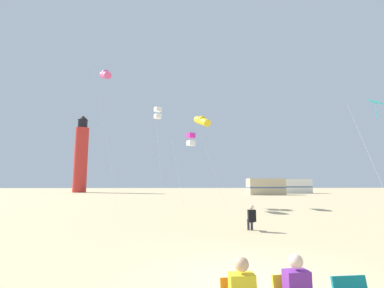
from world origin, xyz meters
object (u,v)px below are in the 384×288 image
(kite_diamond_cyan, at_px, (375,106))
(lighthouse_distant, at_px, (81,156))
(kite_tube_rainbow, at_px, (105,75))
(rv_van_white, at_px, (294,186))
(kite_box_magenta, at_px, (191,139))
(kite_tube_gold, at_px, (202,121))
(kite_box_white, at_px, (158,113))
(rv_van_tan, at_px, (266,187))
(kite_flyer_standing, at_px, (251,217))

(kite_diamond_cyan, distance_m, lighthouse_distant, 55.20)
(kite_diamond_cyan, distance_m, kite_tube_rainbow, 23.57)
(kite_tube_rainbow, bearing_deg, rv_van_white, 43.40)
(kite_box_magenta, bearing_deg, lighthouse_distant, 121.60)
(kite_tube_gold, bearing_deg, rv_van_white, 54.60)
(kite_box_white, relative_size, kite_tube_rainbow, 0.72)
(kite_diamond_cyan, relative_size, rv_van_white, 1.29)
(kite_diamond_cyan, xyz_separation_m, kite_tube_rainbow, (-21.97, 7.02, 4.86))
(lighthouse_distant, height_order, rv_van_tan, lighthouse_distant)
(kite_box_white, distance_m, kite_box_magenta, 5.04)
(lighthouse_distant, height_order, rv_van_white, lighthouse_distant)
(kite_box_white, xyz_separation_m, kite_tube_gold, (4.35, -1.16, -1.03))
(kite_flyer_standing, distance_m, kite_box_magenta, 13.54)
(kite_flyer_standing, xyz_separation_m, kite_tube_gold, (-1.12, 13.46, 7.40))
(kite_box_white, height_order, lighthouse_distant, lighthouse_distant)
(kite_box_magenta, distance_m, kite_tube_gold, 2.62)
(kite_tube_rainbow, xyz_separation_m, kite_tube_gold, (9.51, -0.49, -4.67))
(rv_van_white, bearing_deg, kite_tube_gold, -124.72)
(kite_flyer_standing, height_order, rv_van_tan, rv_van_tan)
(kite_diamond_cyan, xyz_separation_m, kite_tube_gold, (-12.46, 6.53, 0.19))
(kite_diamond_cyan, height_order, rv_van_white, kite_diamond_cyan)
(kite_diamond_cyan, xyz_separation_m, rv_van_white, (8.07, 35.42, -6.43))
(kite_flyer_standing, relative_size, kite_box_white, 0.12)
(kite_flyer_standing, relative_size, lighthouse_distant, 0.07)
(kite_diamond_cyan, height_order, kite_tube_gold, kite_tube_gold)
(kite_flyer_standing, height_order, kite_diamond_cyan, kite_diamond_cyan)
(kite_diamond_cyan, relative_size, rv_van_tan, 1.26)
(kite_tube_rainbow, xyz_separation_m, kite_box_magenta, (8.38, -1.74, -6.67))
(kite_box_white, xyz_separation_m, kite_tube_rainbow, (-5.16, -0.67, 3.65))
(kite_diamond_cyan, relative_size, lighthouse_distant, 0.50)
(kite_flyer_standing, relative_size, rv_van_tan, 0.18)
(kite_box_white, xyz_separation_m, kite_box_magenta, (3.23, -2.41, -3.03))
(kite_box_white, relative_size, kite_tube_gold, 1.10)
(kite_tube_gold, height_order, lighthouse_distant, lighthouse_distant)
(kite_flyer_standing, distance_m, kite_box_white, 17.74)
(kite_tube_rainbow, relative_size, kite_tube_gold, 1.54)
(kite_tube_gold, bearing_deg, rv_van_tan, 60.15)
(kite_box_magenta, xyz_separation_m, kite_tube_gold, (1.13, 1.25, 2.00))
(kite_tube_gold, bearing_deg, lighthouse_distant, 123.78)
(kite_box_white, bearing_deg, kite_box_magenta, -36.79)
(kite_tube_gold, bearing_deg, kite_tube_rainbow, 177.05)
(kite_tube_rainbow, height_order, kite_box_magenta, kite_tube_rainbow)
(rv_van_tan, bearing_deg, kite_diamond_cyan, -95.54)
(rv_van_white, bearing_deg, rv_van_tan, -139.15)
(rv_van_tan, distance_m, rv_van_white, 10.03)
(kite_box_magenta, height_order, rv_van_tan, kite_box_magenta)
(kite_box_white, relative_size, lighthouse_distant, 0.57)
(kite_diamond_cyan, distance_m, kite_tube_gold, 14.07)
(kite_box_white, relative_size, rv_van_tan, 1.46)
(kite_tube_rainbow, height_order, kite_tube_gold, kite_tube_rainbow)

